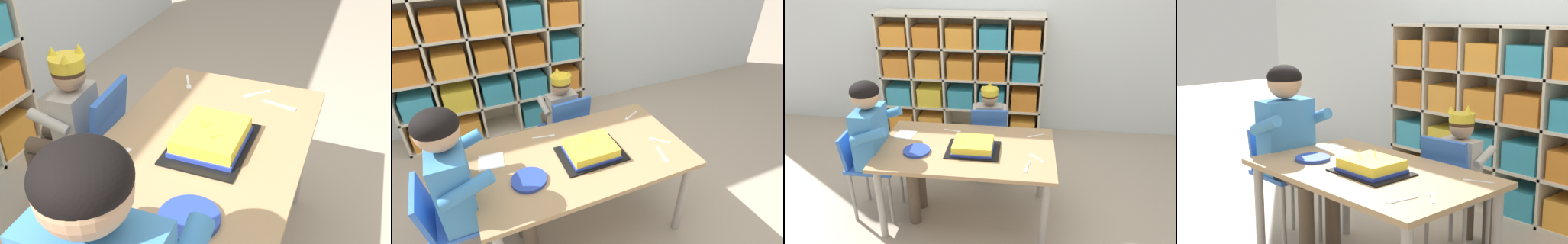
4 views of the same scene
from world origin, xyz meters
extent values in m
cube|color=beige|center=(-0.26, 1.53, 0.63)|extent=(1.62, 0.01, 1.26)
cube|color=beige|center=(-1.06, 1.37, 0.63)|extent=(0.02, 0.34, 1.26)
cube|color=beige|center=(-0.74, 1.37, 0.63)|extent=(0.02, 0.34, 1.26)
cube|color=beige|center=(-0.42, 1.37, 0.63)|extent=(0.02, 0.34, 1.26)
cube|color=beige|center=(-0.10, 1.37, 0.63)|extent=(0.02, 0.34, 1.26)
cube|color=beige|center=(0.22, 1.37, 0.63)|extent=(0.02, 0.34, 1.26)
cube|color=beige|center=(-0.26, 1.37, 0.01)|extent=(1.62, 0.34, 0.02)
cube|color=beige|center=(-0.26, 1.37, 0.32)|extent=(1.62, 0.34, 0.02)
cube|color=beige|center=(-0.26, 1.37, 0.63)|extent=(1.62, 0.34, 0.02)
cube|color=beige|center=(-0.26, 1.37, 0.94)|extent=(1.62, 0.34, 0.02)
cube|color=beige|center=(-0.26, 1.37, 1.25)|extent=(1.62, 0.34, 0.02)
cube|color=orange|center=(-0.90, 1.35, 0.11)|extent=(0.25, 0.27, 0.19)
cube|color=orange|center=(-0.58, 1.35, 0.11)|extent=(0.25, 0.27, 0.19)
cube|color=teal|center=(0.06, 1.35, 0.11)|extent=(0.25, 0.27, 0.19)
cube|color=teal|center=(-0.90, 1.35, 0.42)|extent=(0.25, 0.27, 0.19)
cube|color=yellow|center=(-0.58, 1.35, 0.42)|extent=(0.25, 0.27, 0.19)
cube|color=teal|center=(-0.26, 1.35, 0.42)|extent=(0.25, 0.27, 0.19)
cube|color=teal|center=(0.06, 1.35, 0.42)|extent=(0.25, 0.27, 0.19)
cube|color=orange|center=(-0.90, 1.35, 0.73)|extent=(0.25, 0.27, 0.19)
cube|color=orange|center=(-0.58, 1.35, 0.73)|extent=(0.25, 0.27, 0.19)
cube|color=orange|center=(-0.26, 1.35, 0.73)|extent=(0.25, 0.27, 0.19)
cube|color=orange|center=(0.06, 1.35, 0.73)|extent=(0.25, 0.27, 0.19)
cube|color=orange|center=(-0.90, 1.35, 1.04)|extent=(0.25, 0.27, 0.19)
cube|color=orange|center=(-0.58, 1.35, 1.04)|extent=(0.25, 0.27, 0.19)
cube|color=orange|center=(-0.26, 1.35, 1.04)|extent=(0.25, 0.27, 0.19)
cube|color=teal|center=(0.06, 1.35, 1.04)|extent=(0.25, 0.27, 0.19)
cube|color=#A37F56|center=(0.00, 0.00, 0.57)|extent=(1.20, 0.72, 0.03)
cylinder|color=#9E9993|center=(-0.54, -0.30, 0.28)|extent=(0.05, 0.05, 0.56)
cylinder|color=#9E9993|center=(-0.54, 0.30, 0.28)|extent=(0.05, 0.05, 0.56)
cube|color=blue|center=(0.10, 0.57, 0.36)|extent=(0.33, 0.32, 0.03)
cube|color=blue|center=(0.11, 0.43, 0.53)|extent=(0.29, 0.09, 0.32)
cylinder|color=gray|center=(0.21, 0.70, 0.17)|extent=(0.02, 0.02, 0.35)
cylinder|color=gray|center=(-0.03, 0.68, 0.17)|extent=(0.02, 0.02, 0.35)
cylinder|color=gray|center=(0.23, 0.46, 0.17)|extent=(0.02, 0.02, 0.35)
cylinder|color=gray|center=(-0.01, 0.44, 0.17)|extent=(0.02, 0.02, 0.35)
cube|color=#B2ADA3|center=(0.10, 0.58, 0.51)|extent=(0.22, 0.13, 0.29)
sphere|color=tan|center=(0.10, 0.58, 0.73)|extent=(0.13, 0.13, 0.13)
ellipsoid|color=#472D19|center=(0.10, 0.58, 0.75)|extent=(0.14, 0.14, 0.10)
cylinder|color=yellow|center=(0.10, 0.58, 0.78)|extent=(0.14, 0.14, 0.05)
cone|color=yellow|center=(0.10, 0.64, 0.82)|extent=(0.04, 0.04, 0.04)
cone|color=yellow|center=(0.16, 0.56, 0.82)|extent=(0.04, 0.04, 0.04)
cone|color=yellow|center=(0.05, 0.55, 0.82)|extent=(0.04, 0.04, 0.04)
cylinder|color=brown|center=(0.15, 0.69, 0.40)|extent=(0.09, 0.22, 0.07)
cylinder|color=brown|center=(0.03, 0.68, 0.40)|extent=(0.09, 0.22, 0.07)
cylinder|color=brown|center=(0.15, 0.79, 0.18)|extent=(0.06, 0.06, 0.37)
cylinder|color=brown|center=(0.02, 0.78, 0.18)|extent=(0.06, 0.06, 0.37)
cylinder|color=#B2ADA3|center=(0.22, 0.63, 0.58)|extent=(0.06, 0.18, 0.10)
cylinder|color=#B2ADA3|center=(-0.03, 0.61, 0.58)|extent=(0.06, 0.18, 0.10)
cube|color=blue|center=(-0.67, -0.03, 0.43)|extent=(0.34, 0.31, 0.03)
cube|color=blue|center=(-0.83, -0.04, 0.56)|extent=(0.06, 0.29, 0.23)
cylinder|color=gray|center=(-0.53, -0.16, 0.21)|extent=(0.02, 0.02, 0.41)
cylinder|color=gray|center=(-0.53, 0.09, 0.21)|extent=(0.02, 0.02, 0.41)
cylinder|color=gray|center=(-0.81, -0.16, 0.21)|extent=(0.02, 0.02, 0.41)
cylinder|color=gray|center=(-0.81, 0.09, 0.21)|extent=(0.02, 0.02, 0.41)
cube|color=#3D7FBC|center=(-0.67, -0.03, 0.64)|extent=(0.16, 0.30, 0.42)
sphere|color=tan|center=(-0.67, -0.03, 0.95)|extent=(0.19, 0.19, 0.19)
ellipsoid|color=black|center=(-0.67, -0.03, 0.98)|extent=(0.19, 0.19, 0.14)
cylinder|color=brown|center=(-0.52, -0.12, 0.46)|extent=(0.30, 0.10, 0.10)
cylinder|color=brown|center=(-0.52, 0.06, 0.46)|extent=(0.30, 0.10, 0.10)
cylinder|color=brown|center=(-0.37, -0.12, 0.22)|extent=(0.08, 0.08, 0.43)
cylinder|color=brown|center=(-0.37, 0.06, 0.22)|extent=(0.08, 0.08, 0.43)
cylinder|color=#3D7FBC|center=(-0.61, -0.20, 0.74)|extent=(0.25, 0.07, 0.14)
cylinder|color=#3D7FBC|center=(-0.61, 0.14, 0.74)|extent=(0.25, 0.07, 0.14)
cube|color=black|center=(0.05, -0.03, 0.59)|extent=(0.36, 0.27, 0.01)
cube|color=yellow|center=(0.05, -0.03, 0.62)|extent=(0.26, 0.22, 0.06)
cube|color=#283DB2|center=(0.05, -0.03, 0.60)|extent=(0.27, 0.23, 0.02)
cylinder|color=#EFCC4C|center=(0.04, 0.00, 0.67)|extent=(0.01, 0.01, 0.04)
cylinder|color=#EFCC4C|center=(-0.01, -0.05, 0.67)|extent=(0.01, 0.01, 0.04)
cylinder|color=#233DA3|center=(-0.33, -0.10, 0.59)|extent=(0.18, 0.18, 0.02)
cube|color=white|center=(-0.48, 0.14, 0.59)|extent=(0.15, 0.15, 0.00)
cube|color=white|center=(0.50, -0.10, 0.59)|extent=(0.07, 0.07, 0.00)
cube|color=white|center=(0.45, -0.06, 0.59)|extent=(0.04, 0.04, 0.00)
cube|color=white|center=(-0.16, 0.24, 0.59)|extent=(0.10, 0.03, 0.00)
cube|color=white|center=(-0.10, 0.23, 0.59)|extent=(0.04, 0.03, 0.00)
cube|color=white|center=(0.49, 0.24, 0.59)|extent=(0.10, 0.05, 0.00)
cube|color=white|center=(0.43, 0.21, 0.59)|extent=(0.04, 0.03, 0.00)
cube|color=white|center=(0.42, -0.18, 0.59)|extent=(0.03, 0.11, 0.00)
cube|color=white|center=(0.41, -0.25, 0.59)|extent=(0.03, 0.04, 0.00)
camera|label=1|loc=(-1.17, -0.45, 1.49)|focal=40.73mm
camera|label=2|loc=(-0.52, -1.26, 1.69)|focal=28.23mm
camera|label=3|loc=(0.36, -2.22, 1.87)|focal=34.41mm
camera|label=4|loc=(1.86, -1.68, 1.32)|focal=49.25mm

